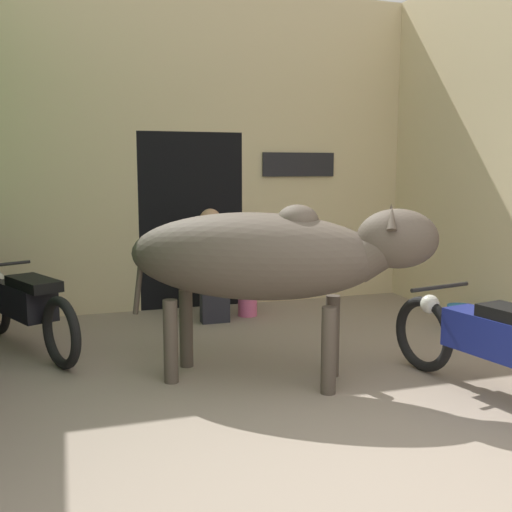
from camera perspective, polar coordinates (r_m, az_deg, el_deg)
The scene contains 8 objects.
ground_plane at distance 3.47m, azimuth 11.29°, elevation -19.55°, with size 30.00×30.00×0.00m, color gray.
wall_back_with_doorway at distance 7.18m, azimuth -5.95°, elevation 7.65°, with size 5.06×0.93×3.62m.
cow at distance 4.47m, azimuth 1.24°, elevation -0.04°, with size 2.27×1.58×1.38m.
motorcycle_near at distance 4.53m, azimuth 21.98°, elevation -7.64°, with size 0.62×1.98×0.73m.
motorcycle_far at distance 5.72m, azimuth -21.13°, elevation -4.35°, with size 0.97×1.86×0.72m.
shopkeeper_seated at distance 6.38m, azimuth -4.24°, elevation -0.59°, with size 0.43×0.34×1.19m.
plastic_stool at distance 6.62m, azimuth -0.81°, elevation -3.84°, with size 0.30×0.30×0.41m.
bucket at distance 6.36m, azimuth 18.86°, elevation -5.62°, with size 0.26×0.26×0.26m.
Camera 1 is at (-1.53, -2.66, 1.61)m, focal length 42.00 mm.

